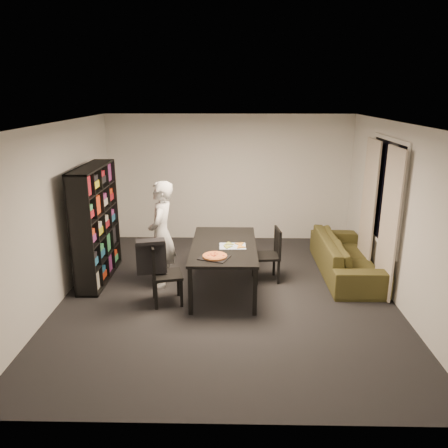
{
  "coord_description": "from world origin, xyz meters",
  "views": [
    {
      "loc": [
        0.07,
        -6.16,
        3.03
      ],
      "look_at": [
        -0.06,
        0.32,
        1.05
      ],
      "focal_mm": 35.0,
      "sensor_mm": 36.0,
      "label": 1
    }
  ],
  "objects_px": {
    "sofa": "(346,256)",
    "dining_table": "(224,248)",
    "chair_left": "(161,270)",
    "pepperoni_pizza": "(215,256)",
    "bookshelf": "(96,224)",
    "chair_right": "(271,251)",
    "person": "(162,234)",
    "baking_tray": "(214,257)"
  },
  "relations": [
    {
      "from": "dining_table",
      "to": "chair_left",
      "type": "xyz_separation_m",
      "value": [
        -0.91,
        -0.51,
        -0.15
      ]
    },
    {
      "from": "pepperoni_pizza",
      "to": "bookshelf",
      "type": "bearing_deg",
      "value": 154.58
    },
    {
      "from": "person",
      "to": "baking_tray",
      "type": "height_order",
      "value": "person"
    },
    {
      "from": "chair_left",
      "to": "baking_tray",
      "type": "distance_m",
      "value": 0.82
    },
    {
      "from": "chair_left",
      "to": "sofa",
      "type": "height_order",
      "value": "chair_left"
    },
    {
      "from": "chair_left",
      "to": "chair_right",
      "type": "distance_m",
      "value": 1.9
    },
    {
      "from": "person",
      "to": "sofa",
      "type": "xyz_separation_m",
      "value": [
        3.08,
        0.49,
        -0.54
      ]
    },
    {
      "from": "sofa",
      "to": "dining_table",
      "type": "bearing_deg",
      "value": 107.23
    },
    {
      "from": "person",
      "to": "pepperoni_pizza",
      "type": "bearing_deg",
      "value": 54.87
    },
    {
      "from": "bookshelf",
      "to": "pepperoni_pizza",
      "type": "bearing_deg",
      "value": -25.42
    },
    {
      "from": "baking_tray",
      "to": "chair_left",
      "type": "bearing_deg",
      "value": 175.28
    },
    {
      "from": "baking_tray",
      "to": "person",
      "type": "bearing_deg",
      "value": 139.94
    },
    {
      "from": "dining_table",
      "to": "person",
      "type": "xyz_separation_m",
      "value": [
        -0.99,
        0.15,
        0.17
      ]
    },
    {
      "from": "dining_table",
      "to": "pepperoni_pizza",
      "type": "height_order",
      "value": "pepperoni_pizza"
    },
    {
      "from": "chair_right",
      "to": "pepperoni_pizza",
      "type": "height_order",
      "value": "chair_right"
    },
    {
      "from": "baking_tray",
      "to": "sofa",
      "type": "distance_m",
      "value": 2.56
    },
    {
      "from": "dining_table",
      "to": "person",
      "type": "relative_size",
      "value": 1.05
    },
    {
      "from": "chair_left",
      "to": "sofa",
      "type": "bearing_deg",
      "value": -83.04
    },
    {
      "from": "dining_table",
      "to": "chair_right",
      "type": "distance_m",
      "value": 0.87
    },
    {
      "from": "chair_left",
      "to": "pepperoni_pizza",
      "type": "bearing_deg",
      "value": -108.11
    },
    {
      "from": "baking_tray",
      "to": "pepperoni_pizza",
      "type": "relative_size",
      "value": 1.14
    },
    {
      "from": "dining_table",
      "to": "baking_tray",
      "type": "distance_m",
      "value": 0.59
    },
    {
      "from": "chair_left",
      "to": "person",
      "type": "bearing_deg",
      "value": -7.44
    },
    {
      "from": "person",
      "to": "pepperoni_pizza",
      "type": "distance_m",
      "value": 1.13
    },
    {
      "from": "person",
      "to": "baking_tray",
      "type": "distance_m",
      "value": 1.14
    },
    {
      "from": "person",
      "to": "baking_tray",
      "type": "relative_size",
      "value": 4.28
    },
    {
      "from": "dining_table",
      "to": "chair_left",
      "type": "height_order",
      "value": "chair_left"
    },
    {
      "from": "pepperoni_pizza",
      "to": "sofa",
      "type": "xyz_separation_m",
      "value": [
        2.2,
        1.21,
        -0.46
      ]
    },
    {
      "from": "chair_left",
      "to": "person",
      "type": "relative_size",
      "value": 0.54
    },
    {
      "from": "chair_right",
      "to": "baking_tray",
      "type": "relative_size",
      "value": 2.23
    },
    {
      "from": "chair_left",
      "to": "dining_table",
      "type": "bearing_deg",
      "value": -74.99
    },
    {
      "from": "pepperoni_pizza",
      "to": "sofa",
      "type": "distance_m",
      "value": 2.56
    },
    {
      "from": "dining_table",
      "to": "person",
      "type": "height_order",
      "value": "person"
    },
    {
      "from": "baking_tray",
      "to": "chair_right",
      "type": "bearing_deg",
      "value": 46.19
    },
    {
      "from": "dining_table",
      "to": "sofa",
      "type": "height_order",
      "value": "dining_table"
    },
    {
      "from": "person",
      "to": "sofa",
      "type": "height_order",
      "value": "person"
    },
    {
      "from": "chair_right",
      "to": "pepperoni_pizza",
      "type": "bearing_deg",
      "value": -50.73
    },
    {
      "from": "bookshelf",
      "to": "pepperoni_pizza",
      "type": "relative_size",
      "value": 5.43
    },
    {
      "from": "chair_left",
      "to": "person",
      "type": "xyz_separation_m",
      "value": [
        -0.08,
        0.66,
        0.33
      ]
    },
    {
      "from": "dining_table",
      "to": "baking_tray",
      "type": "height_order",
      "value": "baking_tray"
    },
    {
      "from": "bookshelf",
      "to": "chair_right",
      "type": "relative_size",
      "value": 2.13
    },
    {
      "from": "dining_table",
      "to": "chair_right",
      "type": "height_order",
      "value": "chair_right"
    }
  ]
}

